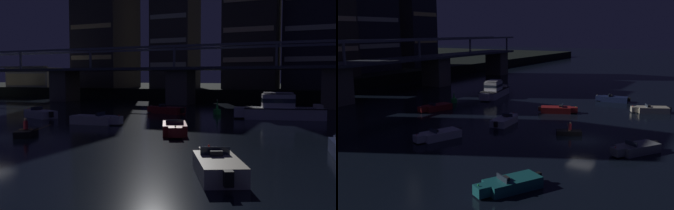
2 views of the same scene
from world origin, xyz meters
TOP-DOWN VIEW (x-y plane):
  - ground_plane at (0.00, 0.00)m, footprint 400.00×400.00m
  - tower_east_tall at (20.93, 56.69)m, footprint 13.18×9.65m
  - tower_east_low at (34.66, 56.85)m, footprint 8.44×12.17m
  - cabin_cruiser_near_left at (17.46, 21.14)m, footprint 9.37×4.37m
  - speedboat_near_center at (-14.10, 0.23)m, footprint 4.89×3.54m
  - speedboat_near_right at (11.06, 7.19)m, footprint 3.17×5.05m
  - speedboat_mid_left at (2.02, 10.05)m, footprint 5.23×2.11m
  - speedboat_mid_center at (-6.73, 12.65)m, footprint 5.10×3.04m
  - speedboat_mid_right at (-1.43, -5.54)m, footprint 4.79×3.80m
  - speedboat_far_left at (17.34, -3.65)m, footprint 3.30×4.99m
  - speedboat_far_center at (4.11, 22.26)m, footprint 5.19×2.75m
  - speedboat_far_right at (22.99, 2.90)m, footprint 2.25×5.23m
  - channel_buoy at (10.00, 23.69)m, footprint 0.90×0.90m
  - dinghy_with_paddler at (1.43, 1.88)m, footprint 2.70×2.82m

SIDE VIEW (x-z plane):
  - ground_plane at x=0.00m, z-range 0.00..0.00m
  - dinghy_with_paddler at x=1.43m, z-range -0.40..0.96m
  - speedboat_near_center at x=-14.10m, z-range -0.17..0.99m
  - speedboat_near_right at x=11.06m, z-range -0.17..0.99m
  - speedboat_mid_left at x=2.02m, z-range -0.17..0.99m
  - speedboat_mid_center at x=-6.73m, z-range -0.17..0.99m
  - speedboat_mid_right at x=-1.43m, z-range -0.17..0.99m
  - speedboat_far_left at x=17.34m, z-range -0.17..0.99m
  - speedboat_far_center at x=4.11m, z-range -0.17..0.99m
  - speedboat_far_right at x=22.99m, z-range -0.17..0.99m
  - channel_buoy at x=10.00m, z-range -0.40..1.36m
  - cabin_cruiser_near_left at x=17.46m, z-range -0.34..2.45m
  - tower_east_tall at x=20.93m, z-range 2.05..29.92m
  - tower_east_low at x=34.66m, z-range 2.05..33.67m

